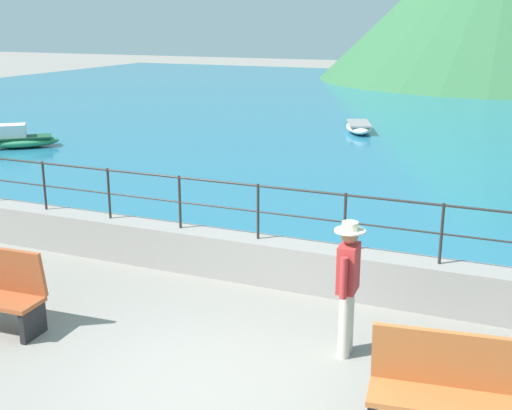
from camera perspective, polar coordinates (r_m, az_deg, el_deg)
name	(u,v)px	position (r m, az deg, el deg)	size (l,w,h in m)	color
ground_plane	(206,385)	(7.94, -4.36, -15.25)	(120.00, 120.00, 0.00)	gray
promenade_wall	(299,265)	(10.44, 3.76, -5.22)	(20.00, 0.56, 0.70)	gray
railing	(300,207)	(10.13, 3.86, -0.15)	(18.44, 0.04, 0.90)	#282623
lake_water	(464,110)	(32.26, 17.54, 7.87)	(64.00, 44.32, 0.06)	#236B89
bench_far	(456,389)	(7.06, 16.89, -14.96)	(1.76, 0.78, 1.13)	#B76633
person_walking	(348,282)	(8.22, 7.93, -6.60)	(0.38, 0.57, 1.75)	beige
boat_2	(359,127)	(24.63, 8.87, 6.68)	(1.63, 2.47, 0.36)	white
boat_3	(20,139)	(22.72, -19.69, 5.36)	(2.34, 2.17, 0.76)	#338C59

